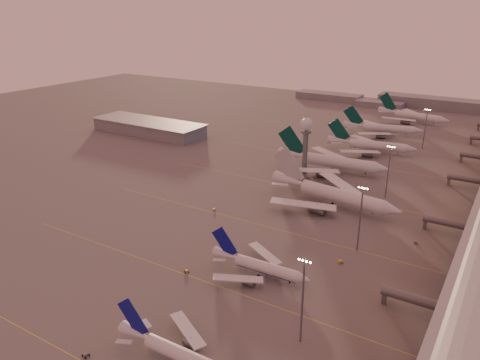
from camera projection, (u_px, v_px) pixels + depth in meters
The scene contains 24 objects.
ground at pixel (136, 278), 150.86m from camera, with size 700.00×700.00×0.00m, color #4E4C4C.
taxiway_markings at pixel (295, 233), 180.81m from camera, with size 180.00×185.25×0.02m.
hangar at pixel (149, 127), 319.85m from camera, with size 82.00×27.00×8.50m.
radar_tower at pixel (306, 135), 236.77m from camera, with size 6.40×6.40×31.10m.
mast_a at pixel (303, 297), 117.59m from camera, with size 3.60×0.56×25.00m.
mast_b at pixel (360, 216), 162.94m from camera, with size 3.60×0.56×25.00m.
mast_c at pixel (388, 169), 209.26m from camera, with size 3.60×0.56×25.00m.
mast_d at pixel (425, 127), 282.03m from camera, with size 3.60×0.56×25.00m.
distant_horizon at pixel (399, 101), 407.56m from camera, with size 165.00×37.50×9.00m.
narrowbody_near at pixel (175, 354), 113.99m from camera, with size 35.26×28.17×13.78m.
narrowbody_mid at pixel (260, 268), 151.30m from camera, with size 35.86×28.63×14.01m.
widebody_white at pixel (333, 197), 204.23m from camera, with size 62.52×49.76×22.08m.
greentail_a at pixel (332, 164), 246.72m from camera, with size 60.41×48.64×21.94m.
greentail_b at pixel (371, 147), 278.08m from camera, with size 52.15×41.81×19.04m.
greentail_c at pixel (382, 130), 316.11m from camera, with size 51.77×41.33×19.12m.
greentail_d at pixel (412, 117), 350.87m from camera, with size 54.33×43.48×19.91m.
gsv_tug_near at pixel (86, 355), 116.87m from camera, with size 2.30×3.49×0.94m.
gsv_tug_mid at pixel (187, 271), 153.65m from camera, with size 3.54×3.30×0.87m.
gsv_truck_b at pixel (341, 261), 158.73m from camera, with size 6.10×4.26×2.33m.
gsv_truck_c at pixel (215, 208), 199.83m from camera, with size 4.95×4.41×1.98m.
gsv_catering_b at pixel (417, 239), 171.73m from camera, with size 5.58×3.92×4.19m.
gsv_tug_far at pixel (301, 180), 233.54m from camera, with size 3.74×4.00×0.99m.
gsv_truck_d at pixel (284, 158), 265.38m from camera, with size 2.99×5.85×2.25m.
gsv_tug_hangar at pixel (374, 168), 250.39m from camera, with size 4.43×3.93×1.08m.
Camera 1 is at (96.80, -93.26, 82.60)m, focal length 35.00 mm.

